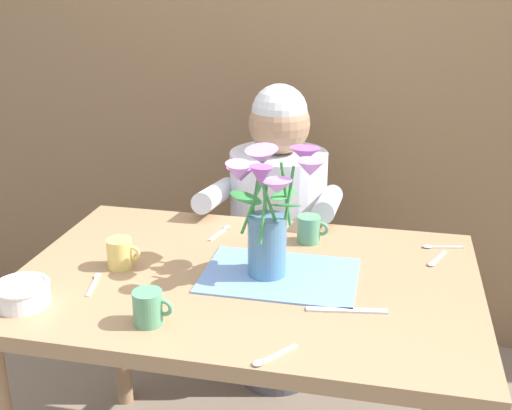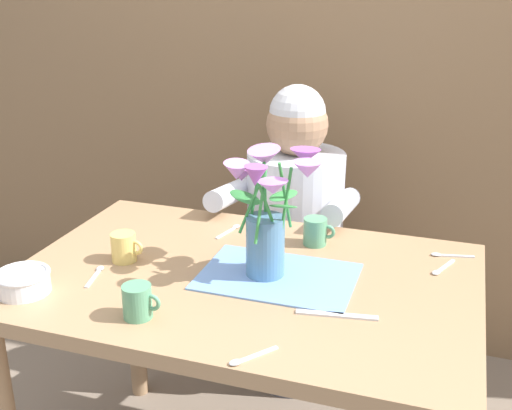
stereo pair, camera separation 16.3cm
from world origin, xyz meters
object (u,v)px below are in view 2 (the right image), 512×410
object	(u,v)px
ceramic_bowl	(23,281)
tea_cup	(124,247)
seated_person	(294,244)
flower_vase	(267,209)
coffee_cup	(138,302)
ceramic_mug	(316,231)
dinner_knife	(337,315)

from	to	relation	value
ceramic_bowl	tea_cup	xyz separation A→B (m)	(0.15, 0.24, 0.01)
seated_person	flower_vase	size ratio (longest dim) A/B	3.42
ceramic_bowl	coffee_cup	distance (m)	0.33
flower_vase	ceramic_bowl	size ratio (longest dim) A/B	2.44
seated_person	tea_cup	distance (m)	0.74
ceramic_mug	tea_cup	xyz separation A→B (m)	(-0.47, -0.27, 0.00)
ceramic_bowl	seated_person	bearing A→B (deg)	62.40
seated_person	ceramic_mug	bearing A→B (deg)	-67.49
coffee_cup	ceramic_bowl	bearing A→B (deg)	177.12
dinner_knife	ceramic_mug	distance (m)	0.41
seated_person	flower_vase	bearing A→B (deg)	-83.05
tea_cup	dinner_knife	bearing A→B (deg)	-9.85
ceramic_mug	tea_cup	distance (m)	0.54
coffee_cup	ceramic_mug	bearing A→B (deg)	61.22
ceramic_bowl	ceramic_mug	xyz separation A→B (m)	(0.62, 0.51, 0.01)
seated_person	tea_cup	xyz separation A→B (m)	(-0.31, -0.64, 0.22)
flower_vase	ceramic_bowl	distance (m)	0.63
seated_person	tea_cup	size ratio (longest dim) A/B	12.20
seated_person	tea_cup	bearing A→B (deg)	-117.05
ceramic_mug	dinner_knife	bearing A→B (deg)	-69.47
seated_person	flower_vase	world-z (taller)	seated_person
dinner_knife	flower_vase	bearing A→B (deg)	136.05
ceramic_mug	coffee_cup	world-z (taller)	same
ceramic_bowl	dinner_knife	bearing A→B (deg)	9.90
seated_person	dinner_knife	bearing A→B (deg)	-69.02
seated_person	flower_vase	xyz separation A→B (m)	(0.08, -0.59, 0.36)
seated_person	coffee_cup	distance (m)	0.93
seated_person	dinner_knife	xyz separation A→B (m)	(0.30, -0.74, 0.18)
dinner_knife	ceramic_bowl	bearing A→B (deg)	-178.90
ceramic_bowl	tea_cup	size ratio (longest dim) A/B	1.46
seated_person	tea_cup	world-z (taller)	seated_person
flower_vase	coffee_cup	bearing A→B (deg)	-125.23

